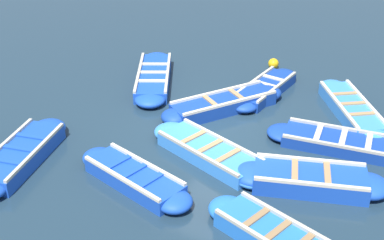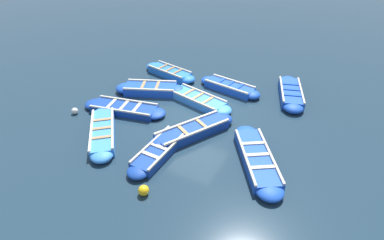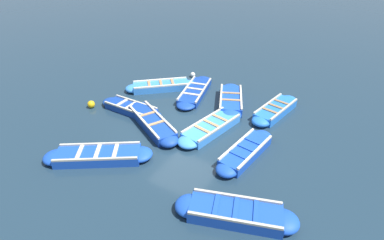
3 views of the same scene
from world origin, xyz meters
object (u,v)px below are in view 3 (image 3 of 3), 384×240
Objects in this scene: boat_drifting at (246,152)px; boat_end_of_row at (161,86)px; boat_tucked at (235,213)px; buoy_yellow_far at (91,104)px; boat_inner_gap at (131,109)px; buoy_orange_near at (193,75)px; boat_far_corner at (152,122)px; boat_near_quay at (231,100)px; boat_bow_out at (195,92)px; boat_stern_in at (275,110)px; boat_mid_row at (98,156)px; boat_alongside at (212,127)px.

boat_end_of_row is at bearing 152.53° from boat_drifting.
buoy_yellow_far is (-8.27, 2.64, -0.02)m from boat_tucked.
buoy_orange_near is at bearing 83.22° from boat_inner_gap.
buoy_orange_near is (-0.99, 5.25, -0.05)m from boat_far_corner.
boat_inner_gap is at bearing -96.78° from buoy_orange_near.
buoy_orange_near is (-3.10, 1.86, -0.06)m from boat_near_quay.
boat_far_corner is 10.91× the size of buoy_yellow_far.
boat_inner_gap is at bearing -141.94° from boat_near_quay.
boat_bow_out is 2.13m from buoy_orange_near.
boat_stern_in reaches higher than buoy_orange_near.
boat_near_quay reaches higher than boat_drifting.
buoy_orange_near is at bearing 122.45° from boat_bow_out.
boat_tucked reaches higher than boat_far_corner.
boat_bow_out reaches higher than buoy_orange_near.
boat_mid_row is 7.98m from buoy_orange_near.
boat_bow_out is at bearing 127.39° from boat_tucked.
boat_tucked is (6.42, -3.24, 0.03)m from boat_inner_gap.
boat_alongside is 4.54m from boat_mid_row.
boat_tucked is (0.75, -2.80, 0.01)m from boat_drifting.
boat_near_quay is 6.52m from buoy_yellow_far.
boat_inner_gap is 7.19m from boat_tucked.
boat_tucked reaches higher than boat_inner_gap.
boat_alongside reaches higher than buoy_orange_near.
boat_near_quay reaches higher than boat_inner_gap.
boat_bow_out is 1.04× the size of boat_mid_row.
boat_stern_in is at bearing 54.34° from boat_alongside.
boat_drifting is (5.77, -3.00, 0.00)m from boat_end_of_row.
boat_bow_out is at bearing 178.23° from boat_near_quay.
boat_inner_gap is 0.90× the size of boat_tucked.
boat_near_quay reaches higher than boat_mid_row.
boat_alongside is 13.23× the size of buoy_orange_near.
boat_alongside is 1.00× the size of boat_far_corner.
boat_end_of_row is at bearing -175.22° from boat_stern_in.
boat_drifting reaches higher than boat_alongside.
boat_alongside is at bearing 154.63° from boat_drifting.
boat_bow_out is at bearing -57.55° from buoy_orange_near.
boat_alongside is at bearing -125.66° from boat_stern_in.
boat_stern_in is 0.87× the size of boat_bow_out.
boat_stern_in is at bearing 4.90° from boat_near_quay.
boat_stern_in reaches higher than boat_end_of_row.
boat_bow_out is 13.86× the size of buoy_orange_near.
boat_mid_row is 6.60m from boat_near_quay.
boat_far_corner is 1.11× the size of boat_drifting.
boat_end_of_row is (-1.65, 3.09, -0.01)m from boat_far_corner.
buoy_yellow_far is at bearing -178.66° from boat_far_corner.
buoy_orange_near is at bearing 72.98° from boat_end_of_row.
boat_stern_in is 2.10m from boat_near_quay.
boat_alongside is 0.99× the size of boat_mid_row.
boat_tucked is at bearing -0.09° from boat_mid_row.
boat_drifting is at bearing -40.36° from boat_bow_out.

